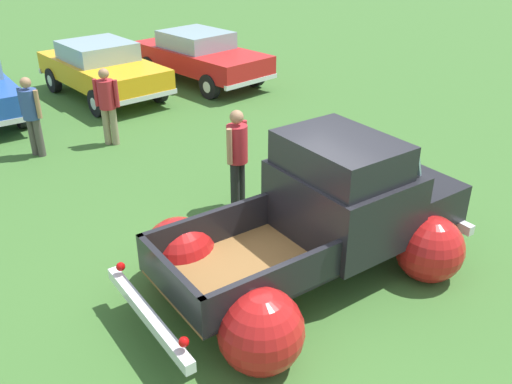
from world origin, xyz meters
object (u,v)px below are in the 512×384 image
Objects in this scene: spectator_0 at (107,102)px; lane_cone_0 at (332,153)px; show_car_2 at (102,68)px; show_car_3 at (200,55)px; spectator_2 at (237,153)px; spectator_1 at (31,112)px; vintage_pickup_truck at (327,222)px.

lane_cone_0 is at bearing 83.27° from spectator_0.
show_car_2 is 0.95× the size of show_car_3.
spectator_2 reaches higher than spectator_0.
spectator_1 is at bearing -57.95° from spectator_0.
show_car_3 is at bearing 84.14° from lane_cone_0.
vintage_pickup_truck reaches higher than spectator_0.
spectator_0 is at bearing 95.80° from vintage_pickup_truck.
lane_cone_0 is at bearing -16.82° from show_car_3.
vintage_pickup_truck is 9.42m from show_car_2.
show_car_3 reaches higher than lane_cone_0.
spectator_0 is (-0.84, 6.07, 0.17)m from vintage_pickup_truck.
lane_cone_0 is at bearing 45.91° from vintage_pickup_truck.
spectator_1 is at bearing -71.90° from show_car_3.
lane_cone_0 is (2.31, 2.56, -0.45)m from vintage_pickup_truck.
lane_cone_0 is at bearing 9.80° from show_car_2.
spectator_2 is at bearing 53.07° from spectator_0.
vintage_pickup_truck is at bearing 49.20° from spectator_0.
show_car_2 is (0.18, 9.42, 0.02)m from vintage_pickup_truck.
show_car_3 is (2.99, 9.25, 0.02)m from vintage_pickup_truck.
show_car_2 is 2.82m from show_car_3.
spectator_2 is (-0.22, -7.21, 0.19)m from show_car_2.
spectator_2 is (2.27, -4.09, 0.05)m from spectator_1.
spectator_2 is (-3.03, -7.04, 0.19)m from show_car_3.
spectator_2 reaches higher than show_car_3.
spectator_1 reaches higher than lane_cone_0.
show_car_3 is at bearing 178.16° from spectator_1.
show_car_2 reaches higher than lane_cone_0.
spectator_0 is at bearing -24.35° from show_car_2.
show_car_2 is 3.99m from spectator_1.
show_car_3 is at bearing 79.05° from show_car_2.
vintage_pickup_truck is at bearing -132.00° from lane_cone_0.
spectator_2 is at bearing 88.07° from spectator_1.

